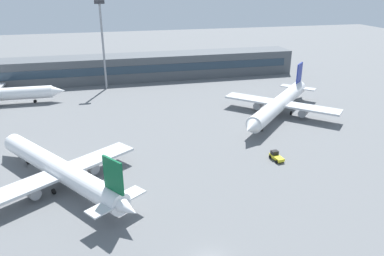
# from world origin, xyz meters

# --- Properties ---
(ground_plane) EXTENTS (400.00, 400.00, 0.00)m
(ground_plane) POSITION_xyz_m (0.00, 40.00, 0.00)
(ground_plane) COLOR slate
(terminal_building) EXTENTS (121.23, 12.13, 9.00)m
(terminal_building) POSITION_xyz_m (0.00, 100.28, 4.50)
(terminal_building) COLOR #4C5156
(terminal_building) RESTS_ON ground_plane
(airplane_near) EXTENTS (28.00, 36.43, 10.49)m
(airplane_near) POSITION_xyz_m (-20.86, 26.19, 3.20)
(airplane_near) COLOR white
(airplane_near) RESTS_ON ground_plane
(airplane_mid) EXTENTS (34.63, 35.25, 11.30)m
(airplane_mid) POSITION_xyz_m (34.35, 50.45, 3.44)
(airplane_mid) COLOR silver
(airplane_mid) RESTS_ON ground_plane
(baggage_tug_yellow) EXTENTS (2.20, 3.77, 1.75)m
(baggage_tug_yellow) POSITION_xyz_m (21.84, 25.91, 0.80)
(baggage_tug_yellow) COLOR yellow
(baggage_tug_yellow) RESTS_ON ground_plane
(floodlight_tower_west) EXTENTS (3.20, 0.80, 28.78)m
(floodlight_tower_west) POSITION_xyz_m (-10.49, 89.92, 16.45)
(floodlight_tower_west) COLOR gray
(floodlight_tower_west) RESTS_ON ground_plane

